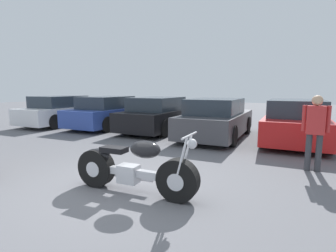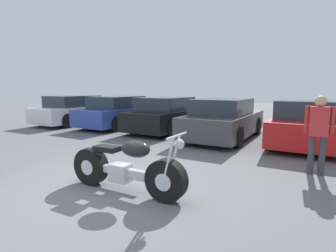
# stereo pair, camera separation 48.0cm
# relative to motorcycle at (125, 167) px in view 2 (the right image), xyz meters

# --- Properties ---
(ground_plane) EXTENTS (60.00, 60.00, 0.00)m
(ground_plane) POSITION_rel_motorcycle_xyz_m (-0.46, -0.07, -0.42)
(ground_plane) COLOR slate
(motorcycle) EXTENTS (2.22, 0.62, 1.06)m
(motorcycle) POSITION_rel_motorcycle_xyz_m (0.00, 0.00, 0.00)
(motorcycle) COLOR black
(motorcycle) RESTS_ON ground_plane
(parked_car_white) EXTENTS (1.88, 4.28, 1.38)m
(parked_car_white) POSITION_rel_motorcycle_xyz_m (-7.64, 5.60, 0.23)
(parked_car_white) COLOR white
(parked_car_white) RESTS_ON ground_plane
(parked_car_blue) EXTENTS (1.88, 4.28, 1.38)m
(parked_car_blue) POSITION_rel_motorcycle_xyz_m (-5.12, 5.91, 0.23)
(parked_car_blue) COLOR #2D479E
(parked_car_blue) RESTS_ON ground_plane
(parked_car_black) EXTENTS (1.88, 4.28, 1.38)m
(parked_car_black) POSITION_rel_motorcycle_xyz_m (-2.61, 5.95, 0.23)
(parked_car_black) COLOR black
(parked_car_black) RESTS_ON ground_plane
(parked_car_dark_grey) EXTENTS (1.88, 4.28, 1.38)m
(parked_car_dark_grey) POSITION_rel_motorcycle_xyz_m (-0.10, 5.49, 0.23)
(parked_car_dark_grey) COLOR #3D3D42
(parked_car_dark_grey) RESTS_ON ground_plane
(parked_car_red) EXTENTS (1.88, 4.28, 1.38)m
(parked_car_red) POSITION_rel_motorcycle_xyz_m (2.41, 5.78, 0.23)
(parked_car_red) COLOR red
(parked_car_red) RESTS_ON ground_plane
(person_standing) EXTENTS (0.52, 0.21, 1.59)m
(person_standing) POSITION_rel_motorcycle_xyz_m (2.75, 2.62, 0.51)
(person_standing) COLOR #38383D
(person_standing) RESTS_ON ground_plane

